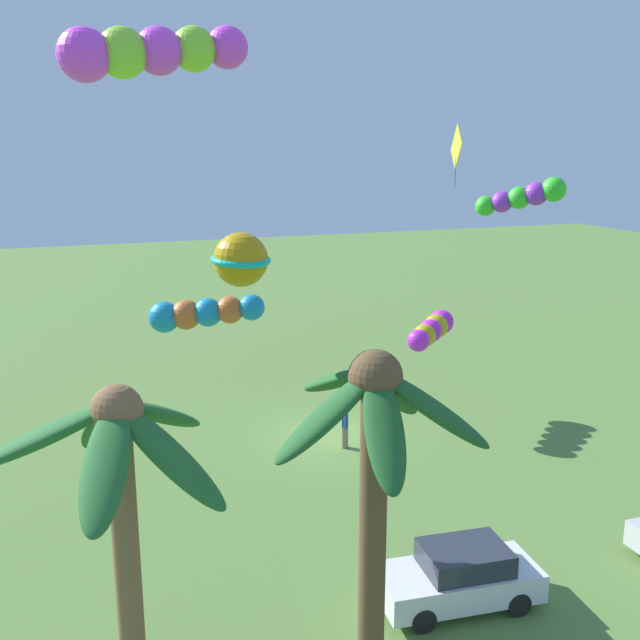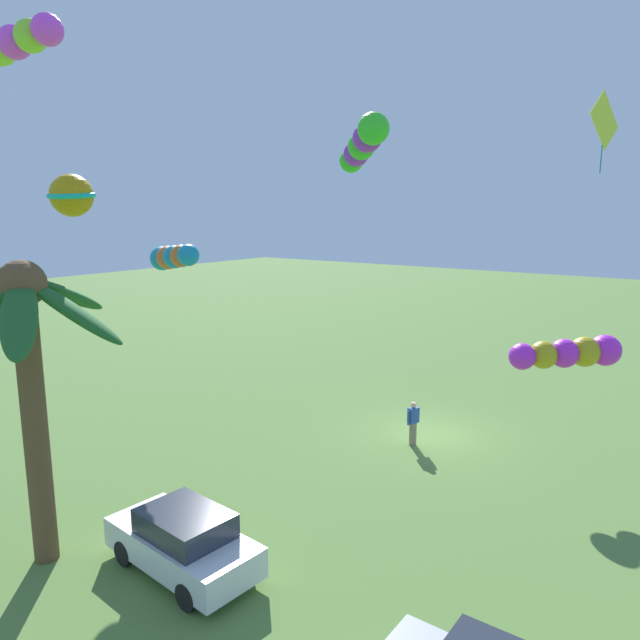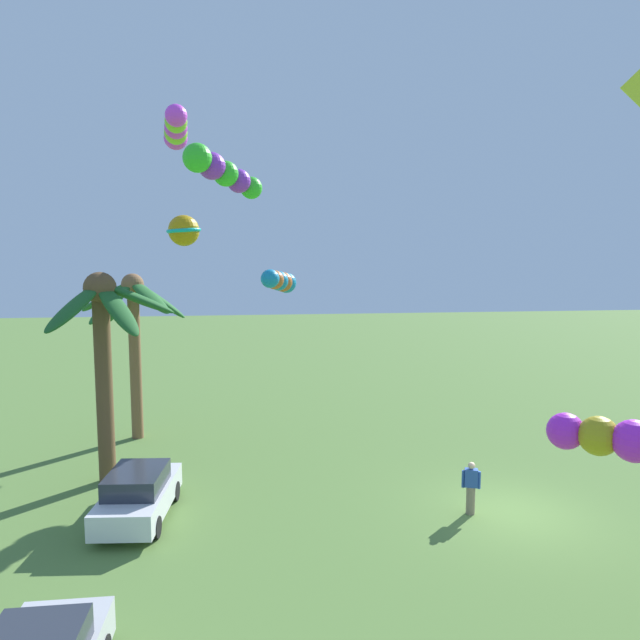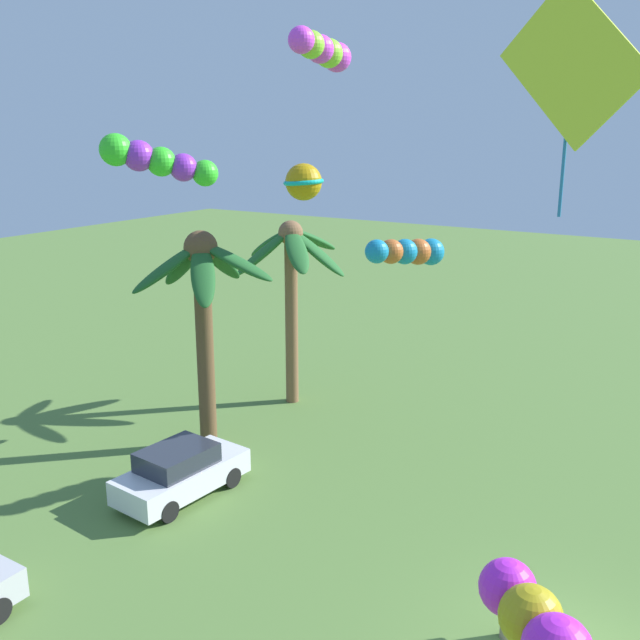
# 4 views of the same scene
# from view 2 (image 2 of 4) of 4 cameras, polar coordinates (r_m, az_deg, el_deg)

# --- Properties ---
(ground_plane) EXTENTS (120.00, 120.00, 0.00)m
(ground_plane) POSITION_cam_2_polar(r_m,az_deg,el_deg) (22.62, 10.62, -10.85)
(ground_plane) COLOR #567A38
(palm_tree_0) EXTENTS (4.32, 4.57, 7.15)m
(palm_tree_0) POSITION_cam_2_polar(r_m,az_deg,el_deg) (14.66, -26.45, -2.18)
(palm_tree_0) COLOR brown
(palm_tree_0) RESTS_ON ground
(parked_car_0) EXTENTS (4.04, 2.06, 1.51)m
(parked_car_0) POSITION_cam_2_polar(r_m,az_deg,el_deg) (14.72, -13.14, -20.13)
(parked_car_0) COLOR silver
(parked_car_0) RESTS_ON ground
(spectator_0) EXTENTS (0.34, 0.52, 1.59)m
(spectator_0) POSITION_cam_2_polar(r_m,az_deg,el_deg) (21.28, 9.02, -9.85)
(spectator_0) COLOR gray
(spectator_0) RESTS_ON ground
(kite_diamond_0) EXTENTS (0.50, 1.62, 2.35)m
(kite_diamond_0) POSITION_cam_2_polar(r_m,az_deg,el_deg) (20.00, 25.86, 16.95)
(kite_diamond_0) COLOR #D4E430
(kite_tube_1) EXTENTS (3.05, 2.93, 1.06)m
(kite_tube_1) POSITION_cam_2_polar(r_m,az_deg,el_deg) (20.87, 23.03, -2.96)
(kite_tube_1) COLOR #BF25D9
(kite_tube_2) EXTENTS (1.84, 1.76, 1.06)m
(kite_tube_2) POSITION_cam_2_polar(r_m,az_deg,el_deg) (12.82, 4.19, 16.68)
(kite_tube_2) COLOR green
(kite_tube_3) EXTENTS (2.85, 1.47, 0.98)m
(kite_tube_3) POSITION_cam_2_polar(r_m,az_deg,el_deg) (19.57, -14.08, 5.94)
(kite_tube_3) COLOR #1582B4
(kite_tube_4) EXTENTS (3.51, 1.21, 1.14)m
(kite_tube_4) POSITION_cam_2_polar(r_m,az_deg,el_deg) (19.08, -27.81, 22.61)
(kite_tube_4) COLOR #E841EB
(kite_ball_5) EXTENTS (1.63, 1.63, 1.13)m
(kite_ball_5) POSITION_cam_2_polar(r_m,az_deg,el_deg) (17.30, -22.95, 11.06)
(kite_ball_5) COLOR #B4890C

